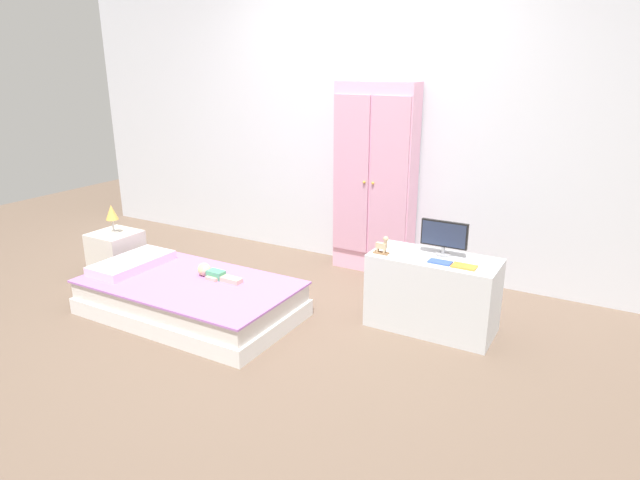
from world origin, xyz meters
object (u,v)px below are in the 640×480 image
(bed, at_px, (191,298))
(nightstand, at_px, (117,255))
(rocking_horse_toy, at_px, (383,245))
(doll, at_px, (211,273))
(table_lamp, at_px, (112,214))
(book_blue, at_px, (440,262))
(tv_stand, at_px, (432,293))
(tv_monitor, at_px, (444,235))
(book_orange, at_px, (464,266))
(wardrobe, at_px, (375,180))

(bed, distance_m, nightstand, 1.10)
(bed, xyz_separation_m, rocking_horse_toy, (1.27, 0.55, 0.46))
(doll, distance_m, table_lamp, 1.19)
(table_lamp, xyz_separation_m, book_blue, (2.74, 0.32, -0.04))
(tv_stand, bearing_deg, tv_monitor, 65.03)
(rocking_horse_toy, bearing_deg, book_orange, 2.60)
(tv_stand, bearing_deg, bed, -157.44)
(bed, relative_size, tv_stand, 1.83)
(doll, height_order, tv_monitor, tv_monitor)
(wardrobe, distance_m, book_orange, 1.44)
(wardrobe, bearing_deg, tv_monitor, -41.94)
(nightstand, xyz_separation_m, book_orange, (2.90, 0.32, 0.33))
(table_lamp, distance_m, rocking_horse_toy, 2.36)
(bed, relative_size, book_blue, 10.60)
(bed, bearing_deg, nightstand, 166.64)
(rocking_horse_toy, distance_m, book_blue, 0.40)
(nightstand, xyz_separation_m, tv_stand, (2.67, 0.42, 0.06))
(doll, xyz_separation_m, book_blue, (1.58, 0.44, 0.23))
(wardrobe, distance_m, book_blue, 1.33)
(table_lamp, relative_size, tv_stand, 0.28)
(book_blue, bearing_deg, tv_stand, 125.45)
(wardrobe, distance_m, tv_monitor, 1.18)
(tv_stand, bearing_deg, doll, -160.81)
(tv_stand, bearing_deg, book_blue, -54.55)
(tv_monitor, bearing_deg, tv_stand, -114.97)
(table_lamp, distance_m, tv_monitor, 2.75)
(table_lamp, relative_size, tv_monitor, 0.76)
(doll, distance_m, tv_monitor, 1.70)
(bed, distance_m, doll, 0.24)
(nightstand, height_order, tv_stand, tv_stand)
(bed, bearing_deg, tv_monitor, 24.18)
(bed, bearing_deg, wardrobe, 62.99)
(rocking_horse_toy, bearing_deg, wardrobe, 117.49)
(table_lamp, height_order, book_blue, table_lamp)
(nightstand, distance_m, wardrobe, 2.31)
(tv_stand, relative_size, book_blue, 5.80)
(wardrobe, xyz_separation_m, book_blue, (0.90, -0.94, -0.29))
(nightstand, distance_m, book_blue, 2.78)
(doll, bearing_deg, book_blue, 15.46)
(wardrobe, height_order, tv_stand, wardrobe)
(bed, xyz_separation_m, tv_monitor, (1.64, 0.74, 0.54))
(wardrobe, bearing_deg, book_blue, -46.18)
(tv_stand, height_order, tv_monitor, tv_monitor)
(wardrobe, relative_size, tv_stand, 1.90)
(doll, bearing_deg, tv_monitor, 21.05)
(nightstand, distance_m, rocking_horse_toy, 2.39)
(book_orange, bearing_deg, wardrobe, 138.50)
(doll, relative_size, tv_stand, 0.46)
(bed, height_order, rocking_horse_toy, rocking_horse_toy)
(wardrobe, bearing_deg, book_orange, -41.50)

